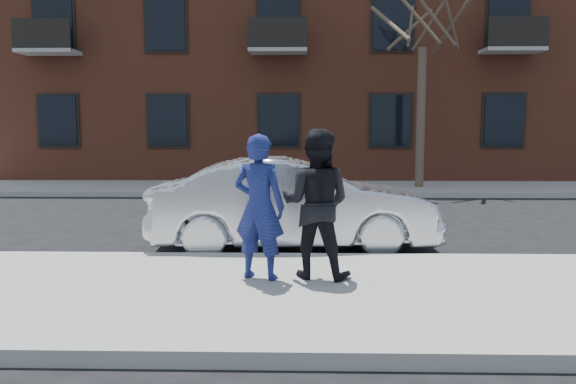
{
  "coord_description": "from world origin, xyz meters",
  "views": [
    {
      "loc": [
        0.87,
        -6.27,
        1.91
      ],
      "look_at": [
        0.71,
        0.4,
        1.16
      ],
      "focal_mm": 35.0,
      "sensor_mm": 36.0,
      "label": 1
    }
  ],
  "objects_px": {
    "man_hoodie": "(259,207)",
    "man_peacoat": "(316,204)",
    "silver_sedan": "(293,204)",
    "street_tree": "(424,7)"
  },
  "relations": [
    {
      "from": "man_hoodie",
      "to": "man_peacoat",
      "type": "bearing_deg",
      "value": -153.86
    },
    {
      "from": "silver_sedan",
      "to": "man_peacoat",
      "type": "relative_size",
      "value": 2.51
    },
    {
      "from": "silver_sedan",
      "to": "man_hoodie",
      "type": "distance_m",
      "value": 2.32
    },
    {
      "from": "man_hoodie",
      "to": "man_peacoat",
      "type": "relative_size",
      "value": 0.97
    },
    {
      "from": "man_hoodie",
      "to": "man_peacoat",
      "type": "xyz_separation_m",
      "value": [
        0.67,
        0.09,
        0.03
      ]
    },
    {
      "from": "silver_sedan",
      "to": "man_hoodie",
      "type": "height_order",
      "value": "man_hoodie"
    },
    {
      "from": "man_hoodie",
      "to": "street_tree",
      "type": "bearing_deg",
      "value": -92.57
    },
    {
      "from": "silver_sedan",
      "to": "man_hoodie",
      "type": "relative_size",
      "value": 2.59
    },
    {
      "from": "man_hoodie",
      "to": "man_peacoat",
      "type": "distance_m",
      "value": 0.67
    },
    {
      "from": "silver_sedan",
      "to": "man_peacoat",
      "type": "xyz_separation_m",
      "value": [
        0.3,
        -2.18,
        0.3
      ]
    }
  ]
}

